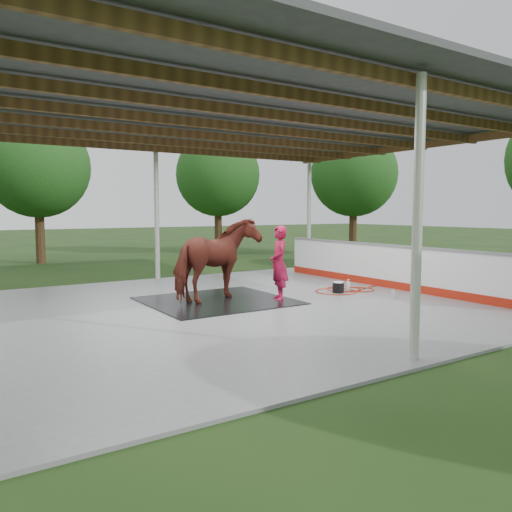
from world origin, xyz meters
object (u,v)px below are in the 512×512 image
horse (217,259)px  handler (279,263)px  wash_bucket (338,287)px  dasher_board (387,267)px

horse → handler: (1.27, -0.62, -0.10)m
horse → handler: 1.41m
horse → wash_bucket: size_ratio=7.60×
dasher_board → wash_bucket: dasher_board is taller
wash_bucket → dasher_board: bearing=-1.1°
handler → wash_bucket: handler is taller
wash_bucket → handler: bearing=-179.8°
handler → wash_bucket: 1.95m
dasher_board → horse: horse is taller
horse → wash_bucket: 3.25m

